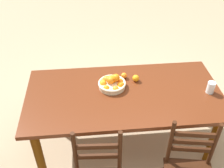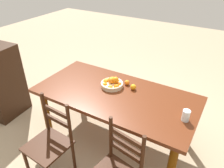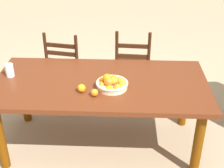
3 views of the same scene
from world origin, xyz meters
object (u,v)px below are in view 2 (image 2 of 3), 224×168
at_px(orange_loose_1, 127,83).
at_px(chair_near_window, 51,143).
at_px(dining_table, 115,99).
at_px(fruit_bowl, 112,83).
at_px(orange_loose_0, 133,87).
at_px(drinking_glass, 186,116).

bearing_deg(orange_loose_1, chair_near_window, 72.40).
distance_m(dining_table, fruit_bowl, 0.22).
relative_size(dining_table, fruit_bowl, 6.88).
height_order(dining_table, chair_near_window, chair_near_window).
xyz_separation_m(orange_loose_0, drinking_glass, (-0.72, 0.26, 0.03)).
height_order(chair_near_window, fruit_bowl, chair_near_window).
bearing_deg(orange_loose_1, drinking_glass, 159.00).
relative_size(fruit_bowl, drinking_glass, 2.32).
bearing_deg(orange_loose_1, dining_table, 83.22).
xyz_separation_m(dining_table, orange_loose_0, (-0.15, -0.19, 0.13)).
distance_m(orange_loose_0, drinking_glass, 0.77).
bearing_deg(fruit_bowl, chair_near_window, 77.89).
relative_size(orange_loose_1, drinking_glass, 0.52).
relative_size(fruit_bowl, orange_loose_0, 4.01).
distance_m(orange_loose_0, orange_loose_1, 0.14).
bearing_deg(fruit_bowl, orange_loose_0, -164.44).
relative_size(chair_near_window, orange_loose_1, 14.80).
distance_m(dining_table, orange_loose_0, 0.27).
bearing_deg(drinking_glass, chair_near_window, 33.11).
relative_size(chair_near_window, orange_loose_0, 13.27).
height_order(orange_loose_0, orange_loose_1, orange_loose_0).
relative_size(orange_loose_0, orange_loose_1, 1.12).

